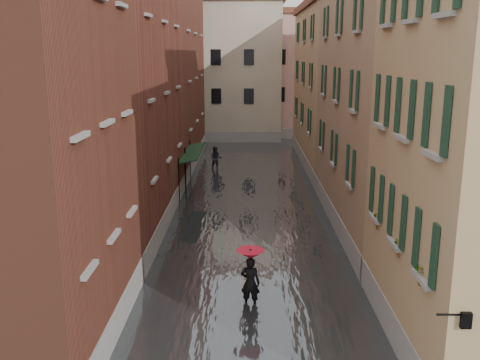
{
  "coord_description": "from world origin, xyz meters",
  "views": [
    {
      "loc": [
        -0.22,
        -16.2,
        8.4
      ],
      "look_at": [
        -0.49,
        6.43,
        3.0
      ],
      "focal_mm": 40.0,
      "sensor_mm": 36.0,
      "label": 1
    }
  ],
  "objects": [
    {
      "name": "ground",
      "position": [
        0.0,
        0.0,
        0.0
      ],
      "size": [
        120.0,
        120.0,
        0.0
      ],
      "primitive_type": "plane",
      "color": "slate",
      "rests_on": "ground"
    },
    {
      "name": "floodwater",
      "position": [
        0.0,
        13.0,
        0.1
      ],
      "size": [
        10.0,
        60.0,
        0.2
      ],
      "primitive_type": "cube",
      "color": "#44484C",
      "rests_on": "ground"
    },
    {
      "name": "building_left_mid",
      "position": [
        -7.0,
        9.0,
        6.25
      ],
      "size": [
        6.0,
        14.0,
        12.5
      ],
      "primitive_type": "cube",
      "color": "brown",
      "rests_on": "ground"
    },
    {
      "name": "building_left_far",
      "position": [
        -7.0,
        24.0,
        7.0
      ],
      "size": [
        6.0,
        16.0,
        14.0
      ],
      "primitive_type": "cube",
      "color": "brown",
      "rests_on": "ground"
    },
    {
      "name": "building_right_mid",
      "position": [
        7.0,
        9.0,
        6.5
      ],
      "size": [
        6.0,
        14.0,
        13.0
      ],
      "primitive_type": "cube",
      "color": "#97765B",
      "rests_on": "ground"
    },
    {
      "name": "building_right_far",
      "position": [
        7.0,
        24.0,
        5.75
      ],
      "size": [
        6.0,
        16.0,
        11.5
      ],
      "primitive_type": "cube",
      "color": "#A48454",
      "rests_on": "ground"
    },
    {
      "name": "building_end_cream",
      "position": [
        -3.0,
        38.0,
        6.5
      ],
      "size": [
        12.0,
        9.0,
        13.0
      ],
      "primitive_type": "cube",
      "color": "beige",
      "rests_on": "ground"
    },
    {
      "name": "building_end_pink",
      "position": [
        6.0,
        40.0,
        6.0
      ],
      "size": [
        10.0,
        9.0,
        12.0
      ],
      "primitive_type": "cube",
      "color": "tan",
      "rests_on": "ground"
    },
    {
      "name": "awning_near",
      "position": [
        -3.48,
        14.14,
        2.47
      ],
      "size": [
        1.09,
        3.28,
        2.8
      ],
      "color": "#15311C",
      "rests_on": "ground"
    },
    {
      "name": "awning_far",
      "position": [
        -3.48,
        17.08,
        2.47
      ],
      "size": [
        1.09,
        3.14,
        2.8
      ],
      "color": "#15311C",
      "rests_on": "ground"
    },
    {
      "name": "wall_lantern",
      "position": [
        4.33,
        -6.0,
        3.01
      ],
      "size": [
        0.71,
        0.22,
        0.35
      ],
      "color": "black",
      "rests_on": "ground"
    },
    {
      "name": "window_planters",
      "position": [
        4.12,
        -2.08,
        3.51
      ],
      "size": [
        0.59,
        5.16,
        0.84
      ],
      "color": "brown",
      "rests_on": "ground"
    },
    {
      "name": "pedestrian_main",
      "position": [
        -0.08,
        0.39,
        1.25
      ],
      "size": [
        0.97,
        0.97,
        2.06
      ],
      "color": "black",
      "rests_on": "ground"
    },
    {
      "name": "pedestrian_far",
      "position": [
        -2.42,
        21.81,
        0.91
      ],
      "size": [
        0.89,
        0.7,
        1.81
      ],
      "primitive_type": "imported",
      "rotation": [
        0.0,
        0.0,
        0.02
      ],
      "color": "black",
      "rests_on": "ground"
    }
  ]
}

